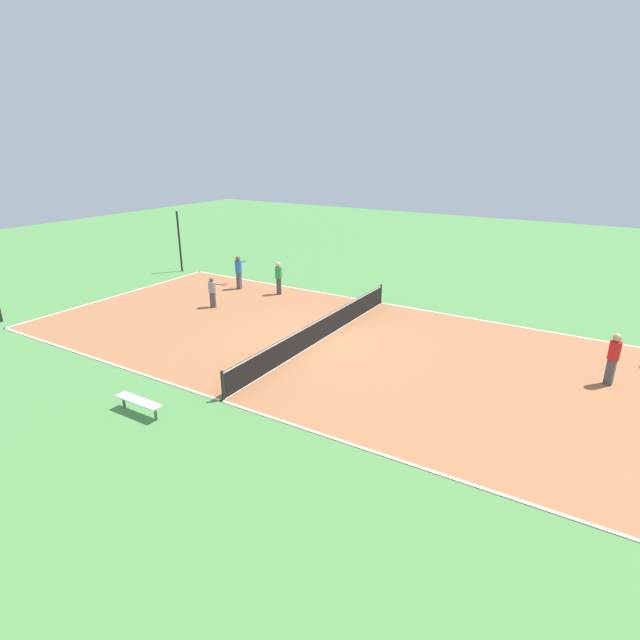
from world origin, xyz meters
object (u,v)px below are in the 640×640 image
Objects in this scene: player_baseline_gray at (212,290)px; player_far_green at (279,276)px; tennis_net at (320,329)px; fence_post_back_right at (179,242)px; tennis_ball_far_baseline at (343,332)px; player_coach_red at (614,355)px; player_near_blue at (239,270)px; bench at (139,402)px.

player_baseline_gray is 0.86× the size of player_far_green.
fence_post_back_right is (5.50, 13.51, 1.34)m from tennis_net.
tennis_ball_far_baseline is (1.22, -0.37, -0.46)m from tennis_net.
player_near_blue is at bearing 6.48° from player_coach_red.
fence_post_back_right is (13.25, 11.95, 1.47)m from bench.
player_far_green reaches higher than bench.
tennis_net is 6.83m from player_baseline_gray.
player_near_blue is 0.49× the size of fence_post_back_right.
tennis_ball_far_baseline is at bearing -107.12° from fence_post_back_right.
player_coach_red is 1.03× the size of player_far_green.
player_far_green reaches higher than tennis_ball_far_baseline.
tennis_ball_far_baseline is at bearing -120.41° from player_near_blue.
bench reaches higher than tennis_ball_far_baseline.
tennis_net is at bearing -101.42° from bench.
tennis_net is 6.95× the size of bench.
bench is 0.45× the size of fence_post_back_right.
player_near_blue reaches higher than player_baseline_gray.
player_near_blue reaches higher than player_coach_red.
tennis_net is at bearing -128.69° from player_near_blue.
fence_post_back_right is at bearing 138.54° from player_far_green.
player_baseline_gray is (-0.61, 16.99, -0.19)m from player_coach_red.
player_near_blue reaches higher than player_far_green.
player_coach_red is 15.79m from player_far_green.
fence_post_back_right reaches higher than player_far_green.
bench is at bearing 167.80° from tennis_ball_far_baseline.
player_coach_red is at bearing -108.32° from player_near_blue.
tennis_net is at bearing 23.78° from player_coach_red.
bench is at bearing 53.17° from player_coach_red.
tennis_net is 6.97m from player_far_green.
fence_post_back_right is (1.00, 8.22, 0.83)m from player_far_green.
player_baseline_gray is at bearing 81.28° from tennis_net.
bench is at bearing -89.46° from player_baseline_gray.
tennis_ball_far_baseline is (-0.42, 9.86, -1.01)m from player_coach_red.
bench is 24.86× the size of tennis_ball_far_baseline.
fence_post_back_right is at bearing 72.88° from tennis_ball_far_baseline.
tennis_net is 3.16× the size of fence_post_back_right.
player_far_green is at bearing -96.92° from fence_post_back_right.
player_coach_red is 0.98× the size of player_near_blue.
bench is (-7.75, 1.57, -0.13)m from tennis_net.
player_baseline_gray is at bearing 16.71° from player_coach_red.
bench is at bearing -107.62° from player_far_green.
fence_post_back_right is at bearing 5.44° from player_coach_red.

